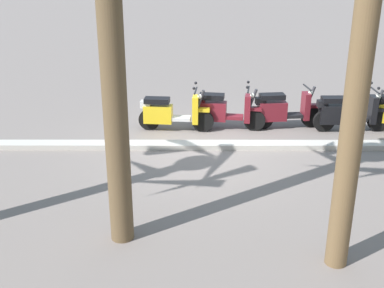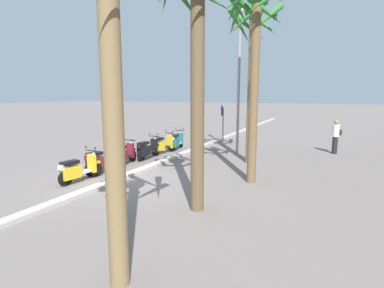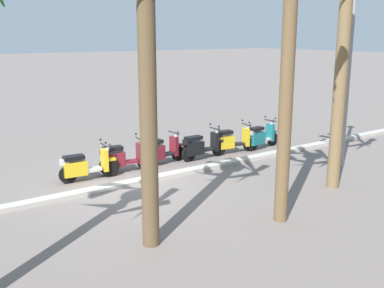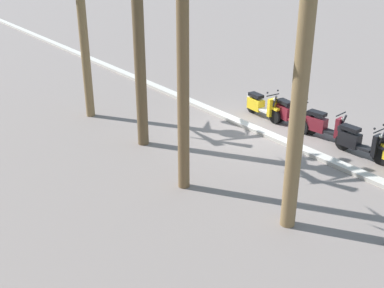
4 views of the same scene
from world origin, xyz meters
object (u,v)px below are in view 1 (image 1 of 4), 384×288
at_px(scooter_black_last_in_row, 346,113).
at_px(scooter_yellow_mid_rear, 170,113).
at_px(scooter_maroon_tail_end, 282,110).
at_px(scooter_maroon_gap_after_mid, 223,111).

distance_m(scooter_black_last_in_row, scooter_yellow_mid_rear, 4.22).
relative_size(scooter_black_last_in_row, scooter_maroon_tail_end, 1.05).
relative_size(scooter_maroon_tail_end, scooter_maroon_gap_after_mid, 0.99).
relative_size(scooter_maroon_gap_after_mid, scooter_yellow_mid_rear, 0.97).
xyz_separation_m(scooter_maroon_tail_end, scooter_maroon_gap_after_mid, (1.45, 0.05, -0.00)).
height_order(scooter_maroon_tail_end, scooter_yellow_mid_rear, scooter_yellow_mid_rear).
relative_size(scooter_maroon_tail_end, scooter_yellow_mid_rear, 0.96).
distance_m(scooter_maroon_tail_end, scooter_maroon_gap_after_mid, 1.45).
distance_m(scooter_maroon_gap_after_mid, scooter_yellow_mid_rear, 1.29).
bearing_deg(scooter_yellow_mid_rear, scooter_maroon_tail_end, -176.35).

